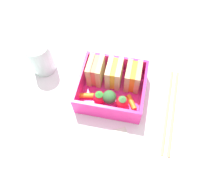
{
  "coord_description": "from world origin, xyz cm",
  "views": [
    {
      "loc": [
        4.9,
        -25.05,
        46.59
      ],
      "look_at": [
        0.0,
        0.0,
        2.7
      ],
      "focal_mm": 35.0,
      "sensor_mm": 36.0,
      "label": 1
    }
  ],
  "objects": [
    {
      "name": "bento_rim",
      "position": [
        0.0,
        0.0,
        3.48
      ],
      "size": [
        15.07,
        13.83,
        4.57
      ],
      "color": "#F0268C",
      "rests_on": "bento_tray"
    },
    {
      "name": "folded_napkin",
      "position": [
        1.36,
        -15.66,
        0.2
      ],
      "size": [
        16.35,
        15.35,
        0.4
      ],
      "primitive_type": "cube",
      "rotation": [
        0.0,
        0.0,
        0.5
      ],
      "color": "silver",
      "rests_on": "ground_plane"
    },
    {
      "name": "carrot_stick_far_left",
      "position": [
        -5.6,
        -2.92,
        1.82
      ],
      "size": [
        4.25,
        1.9,
        1.24
      ],
      "primitive_type": "cylinder",
      "rotation": [
        1.57,
        0.0,
        1.74
      ],
      "color": "orange",
      "rests_on": "bento_tray"
    },
    {
      "name": "chopstick_pair",
      "position": [
        14.28,
        -1.96,
        0.35
      ],
      "size": [
        3.08,
        21.8,
        0.7
      ],
      "color": "tan",
      "rests_on": "ground_plane"
    },
    {
      "name": "strawberry_far_left",
      "position": [
        3.0,
        -3.41,
        2.78
      ],
      "size": [
        2.92,
        2.92,
        3.52
      ],
      "color": "red",
      "rests_on": "bento_tray"
    },
    {
      "name": "sandwich_center_left",
      "position": [
        0.0,
        2.71,
        4.3
      ],
      "size": [
        3.39,
        5.42,
        6.19
      ],
      "color": "beige",
      "rests_on": "bento_tray"
    },
    {
      "name": "sandwich_center",
      "position": [
        4.42,
        2.71,
        4.3
      ],
      "size": [
        3.39,
        5.42,
        6.19
      ],
      "color": "tan",
      "rests_on": "bento_tray"
    },
    {
      "name": "ground_plane",
      "position": [
        0.0,
        0.0,
        -1.0
      ],
      "size": [
        120.0,
        120.0,
        2.0
      ],
      "primitive_type": "cube",
      "color": "white"
    },
    {
      "name": "carrot_stick_left",
      "position": [
        5.05,
        -2.58,
        1.76
      ],
      "size": [
        2.88,
        3.67,
        1.12
      ],
      "primitive_type": "cylinder",
      "rotation": [
        1.57,
        0.0,
        3.7
      ],
      "color": "orange",
      "rests_on": "bento_tray"
    },
    {
      "name": "bento_tray",
      "position": [
        0.0,
        0.0,
        0.6
      ],
      "size": [
        15.07,
        13.83,
        1.2
      ],
      "primitive_type": "cube",
      "color": "#F0268C",
      "rests_on": "ground_plane"
    },
    {
      "name": "sandwich_left",
      "position": [
        -4.42,
        2.71,
        4.3
      ],
      "size": [
        3.39,
        5.42,
        6.19
      ],
      "color": "#D1B47B",
      "rests_on": "bento_tray"
    },
    {
      "name": "strawberry_left",
      "position": [
        -2.28,
        -3.26,
        2.81
      ],
      "size": [
        2.98,
        2.98,
        3.58
      ],
      "color": "red",
      "rests_on": "bento_tray"
    },
    {
      "name": "drinking_glass",
      "position": [
        -18.45,
        3.84,
        4.27
      ],
      "size": [
        5.85,
        5.85,
        8.54
      ],
      "primitive_type": "cylinder",
      "color": "silver",
      "rests_on": "ground_plane"
    },
    {
      "name": "broccoli_floret",
      "position": [
        -0.28,
        -3.17,
        3.51
      ],
      "size": [
        3.1,
        3.1,
        3.96
      ],
      "color": "#80CE5C",
      "rests_on": "bento_tray"
    }
  ]
}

